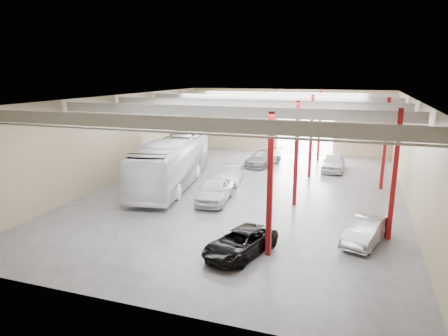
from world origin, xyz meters
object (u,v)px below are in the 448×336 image
Objects in this scene: black_sedan at (240,243)px; car_row_b at (232,174)px; coach_bus at (172,163)px; car_right_near at (365,231)px; car_right_far at (333,162)px; car_row_a at (215,190)px; car_row_c at (263,158)px.

black_sedan is 1.06× the size of car_row_b.
car_right_near is at bearing -34.93° from coach_bus.
coach_bus reaches higher than car_right_near.
car_right_far is (11.73, 9.21, -1.04)m from coach_bus.
car_right_near is (10.30, -9.20, -0.03)m from car_row_b.
car_right_far is (3.08, 19.40, 0.20)m from black_sedan.
coach_bus is 2.99× the size of black_sedan.
black_sedan is at bearing -59.50° from coach_bus.
car_right_far is at bearing 117.42° from car_right_near.
car_row_c is at bearing 81.48° from car_row_a.
coach_bus is 16.00m from car_right_near.
car_right_far is at bearing 53.55° from car_row_a.
car_right_near is (9.26, -16.00, -0.06)m from car_row_c.
car_row_a is at bearing -120.38° from car_right_far.
coach_bus is 10.64m from car_row_c.
car_row_a is (-4.05, 7.41, 0.20)m from black_sedan.
car_row_a is 5.22m from car_row_b.
car_row_a is 1.01× the size of car_right_far.
car_row_b is at bearing 20.46° from coach_bus.
car_row_c is (5.19, 9.22, -1.13)m from coach_bus.
car_row_c is 1.24× the size of car_right_near.
coach_bus is 3.29× the size of car_right_near.
car_row_a is 1.19× the size of car_right_near.
car_right_far is at bearing 98.85° from black_sedan.
car_right_near is at bearing 48.39° from black_sedan.
car_row_c is at bearing 50.83° from coach_bus.
car_row_a reaches higher than car_row_b.
car_row_c is at bearing -179.76° from car_right_far.
car_row_b is (4.15, 2.42, -1.16)m from coach_bus.
car_right_near is 16.21m from car_right_far.
black_sedan is at bearing -65.10° from car_row_c.
black_sedan is 0.92× the size of car_row_a.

